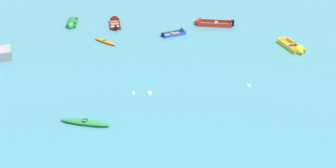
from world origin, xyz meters
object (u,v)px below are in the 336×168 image
Objects in this scene: rowboat_green_outer_right at (72,23)px; mooring_buoy_between_boats_right at (248,86)px; rowboat_yellow_back_row_left at (296,49)px; mooring_buoy_midfield at (149,94)px; kayak_orange_midfield_right at (105,41)px; rowboat_blue_near_left at (180,33)px; rowboat_maroon_near_right at (115,22)px; kayak_green_back_row_center at (85,122)px; mooring_buoy_near_foreground at (133,93)px; rowboat_red_cluster_inner at (205,23)px.

rowboat_green_outer_right is 9.55× the size of mooring_buoy_between_boats_right.
rowboat_yellow_back_row_left is 1.19× the size of rowboat_green_outer_right.
kayak_orange_midfield_right is at bearing 105.91° from mooring_buoy_midfield.
kayak_orange_midfield_right is at bearing -170.73° from rowboat_blue_near_left.
kayak_green_back_row_center is at bearing -98.01° from rowboat_maroon_near_right.
kayak_green_back_row_center is at bearing -84.72° from rowboat_green_outer_right.
rowboat_maroon_near_right is at bearing 2.20° from rowboat_green_outer_right.
mooring_buoy_near_foreground is at bearing 169.24° from mooring_buoy_midfield.
rowboat_green_outer_right is (-21.70, 10.68, 0.09)m from rowboat_yellow_back_row_left.
mooring_buoy_between_boats_right is 0.84× the size of mooring_buoy_midfield.
rowboat_blue_near_left is at bearing 64.09° from mooring_buoy_near_foreground.
mooring_buoy_between_boats_right is at bearing -138.12° from rowboat_yellow_back_row_left.
rowboat_yellow_back_row_left reaches higher than kayak_orange_midfield_right.
kayak_orange_midfield_right is at bearing 83.53° from kayak_green_back_row_center.
rowboat_yellow_back_row_left is (18.13, -5.05, 0.05)m from kayak_orange_midfield_right.
rowboat_green_outer_right reaches higher than kayak_green_back_row_center.
kayak_green_back_row_center is 1.11× the size of rowboat_green_outer_right.
rowboat_green_outer_right is at bearing 131.35° from mooring_buoy_between_boats_right.
rowboat_red_cluster_inner is 14.92m from rowboat_green_outer_right.
rowboat_blue_near_left is at bearing -20.68° from rowboat_green_outer_right.
rowboat_yellow_back_row_left is 9.49× the size of mooring_buoy_midfield.
rowboat_red_cluster_inner is 14.66× the size of mooring_buoy_near_foreground.
mooring_buoy_midfield is at bearing 179.97° from mooring_buoy_between_boats_right.
mooring_buoy_midfield is at bearing -110.67° from rowboat_blue_near_left.
rowboat_maroon_near_right is at bearing 147.28° from rowboat_yellow_back_row_left.
rowboat_blue_near_left is (9.60, 16.11, -0.04)m from kayak_green_back_row_center.
mooring_buoy_between_boats_right is 8.06m from mooring_buoy_midfield.
mooring_buoy_near_foreground is at bearing -115.91° from rowboat_blue_near_left.
rowboat_maroon_near_right reaches higher than kayak_orange_midfield_right.
rowboat_blue_near_left is 12.03m from rowboat_yellow_back_row_left.
mooring_buoy_midfield reaches higher than mooring_buoy_between_boats_right.
rowboat_red_cluster_inner is 16.84m from mooring_buoy_midfield.
rowboat_blue_near_left is at bearing 148.16° from rowboat_yellow_back_row_left.
mooring_buoy_midfield is (4.88, 3.61, -0.17)m from kayak_green_back_row_center.
rowboat_red_cluster_inner is 1.20× the size of rowboat_yellow_back_row_left.
rowboat_blue_near_left is 9.58× the size of mooring_buoy_near_foreground.
rowboat_maroon_near_right is 1.15× the size of rowboat_green_outer_right.
kayak_green_back_row_center is 10.58× the size of mooring_buoy_between_boats_right.
kayak_green_back_row_center is 11.41× the size of mooring_buoy_near_foreground.
kayak_orange_midfield_right is 11.77m from rowboat_red_cluster_inner.
rowboat_red_cluster_inner is 1.42× the size of rowboat_green_outer_right.
mooring_buoy_between_boats_right is (12.94, 3.61, -0.17)m from kayak_green_back_row_center.
rowboat_green_outer_right reaches higher than kayak_orange_midfield_right.
rowboat_maroon_near_right is 19.77m from mooring_buoy_between_boats_right.
rowboat_yellow_back_row_left reaches higher than kayak_green_back_row_center.
rowboat_red_cluster_inner is at bearing -7.81° from rowboat_green_outer_right.
rowboat_maroon_near_right is (-9.99, 2.21, -0.04)m from rowboat_red_cluster_inner.
rowboat_maroon_near_right is 0.96× the size of rowboat_yellow_back_row_left.
mooring_buoy_midfield is (-8.06, 0.00, 0.00)m from mooring_buoy_between_boats_right.
rowboat_red_cluster_inner is at bearing 55.02° from kayak_green_back_row_center.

